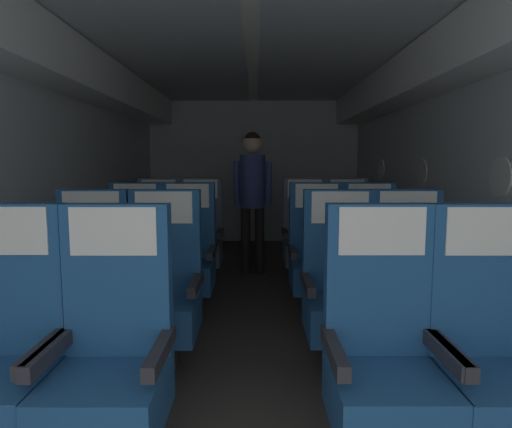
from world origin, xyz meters
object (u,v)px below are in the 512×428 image
(seat_b_left_window, at_px, (90,292))
(seat_b_right_aisle, at_px, (410,292))
(seat_a_left_window, at_px, (1,362))
(seat_d_left_window, at_px, (158,240))
(seat_c_left_aisle, at_px, (188,259))
(seat_a_left_aisle, at_px, (111,363))
(seat_c_right_window, at_px, (317,259))
(seat_d_right_aisle, at_px, (348,239))
(seat_c_right_aisle, at_px, (371,259))
(seat_a_right_aisle, at_px, (494,363))
(seat_c_left_window, at_px, (135,259))
(seat_b_left_aisle, at_px, (163,293))
(seat_d_right_window, at_px, (305,239))
(seat_d_left_aisle, at_px, (201,239))
(flight_attendant, at_px, (253,187))
(seat_a_right_window, at_px, (385,363))
(seat_b_right_window, at_px, (341,293))

(seat_b_left_window, relative_size, seat_b_right_aisle, 1.00)
(seat_a_left_window, height_order, seat_d_left_window, same)
(seat_c_left_aisle, bearing_deg, seat_a_left_aisle, -90.31)
(seat_c_right_window, xyz_separation_m, seat_d_right_aisle, (0.45, 0.95, 0.00))
(seat_c_right_aisle, distance_m, seat_d_left_window, 2.19)
(seat_a_right_aisle, xyz_separation_m, seat_d_left_window, (-1.98, 2.87, 0.00))
(seat_a_left_window, xyz_separation_m, seat_a_left_aisle, (0.45, -0.01, 0.00))
(seat_a_right_aisle, distance_m, seat_c_left_window, 2.77)
(seat_c_left_window, bearing_deg, seat_a_right_aisle, -44.42)
(seat_c_left_window, xyz_separation_m, seat_c_right_aisle, (1.98, 0.00, 0.00))
(seat_b_left_aisle, height_order, seat_c_left_window, same)
(seat_d_left_window, relative_size, seat_d_right_aisle, 1.00)
(seat_b_left_aisle, distance_m, seat_d_left_window, 1.96)
(seat_d_right_aisle, height_order, seat_d_right_window, same)
(seat_b_left_aisle, bearing_deg, seat_b_right_aisle, 0.80)
(seat_d_left_aisle, bearing_deg, seat_c_left_window, -114.78)
(seat_a_right_aisle, relative_size, flight_attendant, 0.68)
(seat_a_right_aisle, distance_m, seat_d_left_window, 3.48)
(seat_a_left_window, distance_m, seat_d_left_aisle, 2.90)
(seat_d_right_window, distance_m, flight_attendant, 0.86)
(seat_a_right_window, xyz_separation_m, seat_b_right_window, (0.01, 0.96, 0.00))
(seat_b_left_aisle, xyz_separation_m, seat_b_right_aisle, (1.53, 0.02, 0.00))
(seat_b_left_aisle, relative_size, seat_b_right_window, 1.00)
(seat_c_left_window, bearing_deg, seat_c_right_window, -0.08)
(seat_a_left_aisle, relative_size, seat_c_right_window, 1.00)
(seat_b_right_aisle, bearing_deg, seat_b_left_aisle, -179.20)
(seat_c_left_window, bearing_deg, seat_b_right_aisle, -25.80)
(seat_a_left_aisle, distance_m, seat_b_left_aisle, 0.96)
(seat_a_left_aisle, relative_size, seat_b_right_aisle, 1.00)
(seat_a_right_aisle, height_order, seat_c_right_window, same)
(seat_a_right_aisle, distance_m, seat_c_right_aisle, 1.94)
(seat_b_left_window, distance_m, seat_c_right_window, 1.82)
(seat_b_left_window, distance_m, seat_c_right_aisle, 2.21)
(seat_c_left_window, bearing_deg, flight_attendant, 54.13)
(seat_a_right_window, bearing_deg, seat_d_left_aisle, 110.99)
(seat_a_right_window, height_order, seat_c_left_window, same)
(seat_b_right_window, distance_m, seat_d_right_aisle, 1.97)
(seat_a_right_aisle, distance_m, seat_d_right_aisle, 2.88)
(seat_a_left_window, xyz_separation_m, seat_d_left_aisle, (0.45, 2.87, 0.00))
(seat_b_left_window, height_order, seat_c_right_window, same)
(seat_c_left_window, xyz_separation_m, seat_d_right_aisle, (1.98, 0.95, 0.00))
(seat_b_left_window, height_order, seat_b_right_window, same)
(seat_d_right_window, bearing_deg, flight_attendant, 143.62)
(seat_b_right_aisle, xyz_separation_m, seat_b_right_window, (-0.43, -0.02, 0.00))
(seat_a_right_aisle, bearing_deg, seat_d_left_aisle, 118.16)
(seat_a_right_aisle, distance_m, seat_b_right_aisle, 0.98)
(seat_c_left_window, height_order, seat_c_left_aisle, same)
(seat_a_left_aisle, bearing_deg, seat_a_right_window, 0.34)
(seat_b_right_window, bearing_deg, seat_b_left_window, 179.42)
(seat_a_left_window, relative_size, seat_c_left_window, 1.00)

